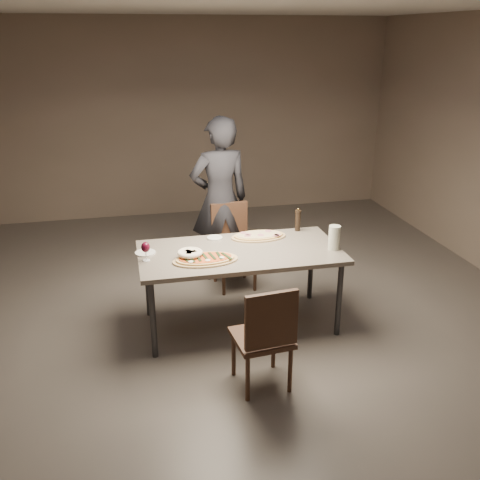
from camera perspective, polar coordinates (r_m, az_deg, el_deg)
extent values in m
plane|color=#57504B|center=(5.10, 0.00, -8.94)|extent=(7.00, 7.00, 0.00)
plane|color=gray|center=(7.95, -5.66, 12.69)|extent=(6.00, 0.00, 6.00)
cube|color=slate|center=(4.78, 0.00, -1.34)|extent=(1.80, 0.90, 0.04)
cylinder|color=#333335|center=(4.51, -9.27, -8.36)|extent=(0.05, 0.05, 0.71)
cylinder|color=#333335|center=(4.85, 10.52, -6.24)|extent=(0.05, 0.05, 0.71)
cylinder|color=#333335|center=(5.17, -9.84, -4.39)|extent=(0.05, 0.05, 0.71)
cylinder|color=#333335|center=(5.47, 7.57, -2.79)|extent=(0.05, 0.05, 0.71)
ellipsoid|color=white|center=(4.47, -5.27, -2.27)|extent=(0.05, 0.05, 0.01)
ellipsoid|color=white|center=(4.53, -1.95, -1.83)|extent=(0.05, 0.05, 0.01)
ellipsoid|color=white|center=(4.54, -4.56, -1.85)|extent=(0.05, 0.05, 0.01)
ellipsoid|color=white|center=(4.48, -3.46, -2.12)|extent=(0.05, 0.05, 0.01)
cube|color=black|center=(4.54, -6.00, -1.93)|extent=(0.07, 0.16, 0.01)
cube|color=black|center=(4.52, -5.20, -2.00)|extent=(0.05, 0.16, 0.01)
cube|color=black|center=(4.54, -4.47, -1.87)|extent=(0.03, 0.16, 0.01)
cube|color=black|center=(4.55, -3.72, -1.80)|extent=(0.04, 0.16, 0.01)
cube|color=black|center=(4.57, -3.00, -1.70)|extent=(0.05, 0.16, 0.01)
cube|color=black|center=(4.57, -2.24, -1.66)|extent=(0.03, 0.16, 0.01)
cube|color=black|center=(4.56, -1.45, -1.71)|extent=(0.07, 0.16, 0.01)
cylinder|color=#C97B84|center=(5.04, 3.86, 0.51)|extent=(0.06, 0.06, 0.00)
cylinder|color=#C97B84|center=(5.05, 0.89, 0.61)|extent=(0.06, 0.06, 0.00)
cylinder|color=#C97B84|center=(5.04, 2.23, 0.54)|extent=(0.06, 0.06, 0.00)
cylinder|color=#C97B84|center=(5.05, 4.01, 0.55)|extent=(0.06, 0.06, 0.00)
cylinder|color=#C97B84|center=(5.14, 3.02, 0.97)|extent=(0.06, 0.06, 0.00)
cylinder|color=#C97B84|center=(5.09, 0.37, 0.77)|extent=(0.06, 0.06, 0.00)
cylinder|color=#C97B84|center=(5.02, 0.80, 0.47)|extent=(0.06, 0.06, 0.00)
cylinder|color=#F0E2C3|center=(4.59, -5.34, -1.65)|extent=(0.19, 0.19, 0.07)
torus|color=#F0E2C3|center=(4.58, -5.35, -1.35)|extent=(0.22, 0.22, 0.03)
cube|color=#A37242|center=(4.59, -5.03, -1.45)|extent=(0.07, 0.06, 0.04)
cube|color=#A37242|center=(4.60, -5.54, -1.38)|extent=(0.07, 0.07, 0.04)
cube|color=#A37242|center=(4.56, -5.47, -1.59)|extent=(0.06, 0.07, 0.04)
cylinder|color=white|center=(5.04, -2.71, 0.22)|extent=(0.14, 0.14, 0.02)
cylinder|color=#AFBB44|center=(5.04, -2.71, 0.26)|extent=(0.10, 0.10, 0.00)
cylinder|color=black|center=(4.87, 9.90, 0.11)|extent=(0.05, 0.05, 0.17)
cylinder|color=black|center=(4.83, 9.98, 1.19)|extent=(0.06, 0.06, 0.02)
sphere|color=gold|center=(4.83, 9.99, 1.41)|extent=(0.02, 0.02, 0.02)
cylinder|color=black|center=(5.25, 6.18, 1.97)|extent=(0.05, 0.05, 0.19)
cylinder|color=black|center=(5.22, 6.22, 3.06)|extent=(0.06, 0.06, 0.02)
sphere|color=gold|center=(5.21, 6.23, 3.29)|extent=(0.02, 0.02, 0.02)
cylinder|color=silver|center=(4.84, 10.03, 0.26)|extent=(0.11, 0.11, 0.22)
cylinder|color=silver|center=(4.63, -9.95, -2.15)|extent=(0.06, 0.06, 0.01)
cylinder|color=silver|center=(4.61, -9.99, -1.66)|extent=(0.01, 0.01, 0.08)
ellipsoid|color=#4C0A1E|center=(4.58, -10.05, -0.76)|extent=(0.08, 0.08, 0.09)
cylinder|color=white|center=(4.78, -10.07, -1.34)|extent=(0.18, 0.18, 0.01)
cube|color=#40281A|center=(4.12, 2.32, -10.39)|extent=(0.45, 0.45, 0.04)
cylinder|color=#40281A|center=(4.05, 0.82, -14.54)|extent=(0.03, 0.03, 0.39)
cylinder|color=#40281A|center=(4.16, 5.37, -13.62)|extent=(0.03, 0.03, 0.39)
cylinder|color=#40281A|center=(4.32, -0.69, -12.05)|extent=(0.03, 0.03, 0.39)
cylinder|color=#40281A|center=(4.42, 3.59, -11.26)|extent=(0.03, 0.03, 0.39)
cube|color=#40281A|center=(3.84, 3.37, -8.54)|extent=(0.40, 0.08, 0.43)
cube|color=#40281A|center=(5.66, -0.59, -1.16)|extent=(0.46, 0.46, 0.04)
cylinder|color=#40281A|center=(5.94, 0.51, -2.28)|extent=(0.03, 0.03, 0.39)
cylinder|color=#40281A|center=(5.85, -2.69, -2.69)|extent=(0.03, 0.03, 0.39)
cylinder|color=#40281A|center=(5.64, 1.61, -3.60)|extent=(0.03, 0.03, 0.39)
cylinder|color=#40281A|center=(5.55, -1.74, -4.06)|extent=(0.03, 0.03, 0.39)
cube|color=#40281A|center=(5.74, -1.16, 1.91)|extent=(0.40, 0.07, 0.44)
imported|color=black|center=(5.76, -2.18, 4.33)|extent=(0.71, 0.52, 1.79)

